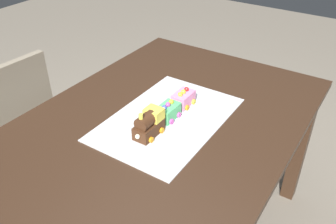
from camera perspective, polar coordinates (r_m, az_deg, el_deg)
The scene contains 6 objects.
dining_table at distance 1.49m, azimuth -0.75°, elevation -4.48°, with size 1.40×1.00×0.74m.
chair at distance 2.01m, azimuth -23.97°, elevation -2.30°, with size 0.42×0.42×0.86m.
cake_board at distance 1.43m, azimuth 0.00°, elevation -1.07°, with size 0.60×0.40×0.00m, color silver.
cake_locomotive at distance 1.32m, azimuth -3.07°, elevation -1.88°, with size 0.14×0.08×0.12m.
cake_car_gondola_mint_green at distance 1.41m, azimuth -0.01°, elevation 0.08°, with size 0.10×0.08×0.07m.
cake_car_caboose_bubblegum at distance 1.50m, azimuth 2.45°, elevation 2.17°, with size 0.10×0.08×0.07m.
Camera 1 is at (-0.97, -0.66, 1.55)m, focal length 38.18 mm.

